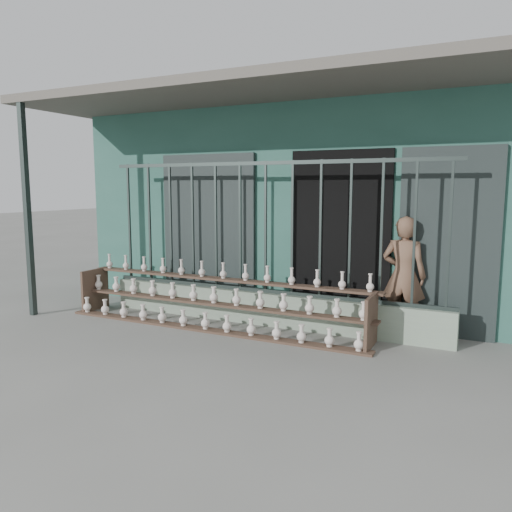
% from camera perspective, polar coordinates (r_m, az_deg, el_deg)
% --- Properties ---
extents(ground, '(60.00, 60.00, 0.00)m').
position_cam_1_polar(ground, '(5.94, -4.29, -10.82)').
color(ground, slate).
extents(workshop_building, '(7.40, 6.60, 3.21)m').
position_cam_1_polar(workshop_building, '(9.52, 8.59, 6.11)').
color(workshop_building, '#2B5B4E').
rests_on(workshop_building, ground).
extents(parapet_wall, '(5.00, 0.20, 0.45)m').
position_cam_1_polar(parapet_wall, '(6.98, 1.08, -6.01)').
color(parapet_wall, gray).
rests_on(parapet_wall, ground).
extents(security_fence, '(5.00, 0.04, 1.80)m').
position_cam_1_polar(security_fence, '(6.80, 1.11, 3.23)').
color(security_fence, '#283330').
rests_on(security_fence, parapet_wall).
extents(shelf_rack, '(4.50, 0.68, 0.85)m').
position_cam_1_polar(shelf_rack, '(6.86, -4.86, -5.11)').
color(shelf_rack, brown).
rests_on(shelf_rack, ground).
extents(elderly_woman, '(0.59, 0.41, 1.54)m').
position_cam_1_polar(elderly_woman, '(6.70, 16.53, -2.17)').
color(elderly_woman, brown).
rests_on(elderly_woman, ground).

